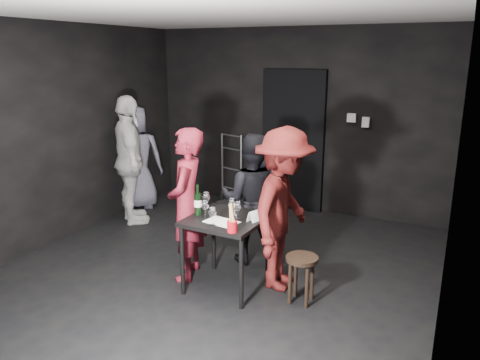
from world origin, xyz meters
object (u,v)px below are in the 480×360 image
at_px(woman_black, 252,200).
at_px(bystander_grey, 136,155).
at_px(stool, 302,267).
at_px(server_red, 186,199).
at_px(breadstick_cup, 232,218).
at_px(hand_truck, 231,190).
at_px(tasting_table, 226,227).
at_px(wine_bottle, 198,203).
at_px(man_maroon, 284,202).
at_px(bystander_cream, 129,149).

bearing_deg(woman_black, bystander_grey, -38.81).
xyz_separation_m(stool, woman_black, (-0.81, 0.65, 0.37)).
xyz_separation_m(server_red, breadstick_cup, (0.71, -0.36, 0.02)).
xyz_separation_m(hand_truck, tasting_table, (1.21, -2.51, 0.44)).
bearing_deg(breadstick_cup, tasting_table, 125.72).
relative_size(server_red, wine_bottle, 5.46).
bearing_deg(breadstick_cup, server_red, 153.04).
distance_m(hand_truck, wine_bottle, 2.79).
bearing_deg(wine_bottle, bystander_grey, 140.43).
xyz_separation_m(man_maroon, bystander_grey, (-2.90, 1.43, -0.07)).
bearing_deg(breadstick_cup, wine_bottle, 152.22).
bearing_deg(wine_bottle, breadstick_cup, -27.78).
relative_size(bystander_cream, breadstick_cup, 7.38).
distance_m(man_maroon, bystander_cream, 2.72).
distance_m(tasting_table, bystander_cream, 2.41).
relative_size(woman_black, bystander_cream, 0.69).
bearing_deg(server_red, stool, 71.12).
height_order(tasting_table, man_maroon, man_maroon).
bearing_deg(hand_truck, breadstick_cup, -47.98).
relative_size(bystander_grey, wine_bottle, 5.29).
height_order(tasting_table, breadstick_cup, breadstick_cup).
distance_m(hand_truck, man_maroon, 2.90).
height_order(hand_truck, wine_bottle, hand_truck).
bearing_deg(bystander_cream, breadstick_cup, -168.82).
distance_m(tasting_table, breadstick_cup, 0.44).
bearing_deg(tasting_table, woman_black, 92.59).
bearing_deg(stool, bystander_grey, 152.44).
xyz_separation_m(hand_truck, man_maroon, (1.71, -2.24, 0.70)).
distance_m(woman_black, bystander_grey, 2.58).
bearing_deg(breadstick_cup, hand_truck, 116.92).
bearing_deg(bystander_grey, bystander_cream, 84.99).
relative_size(server_red, breadstick_cup, 5.97).
xyz_separation_m(tasting_table, man_maroon, (0.50, 0.28, 0.25)).
bearing_deg(tasting_table, breadstick_cup, -54.28).
height_order(server_red, woman_black, server_red).
relative_size(bystander_grey, breadstick_cup, 5.78).
bearing_deg(breadstick_cup, bystander_grey, 142.51).
bearing_deg(woman_black, stool, 125.45).
distance_m(hand_truck, tasting_table, 2.83).
bearing_deg(wine_bottle, stool, 4.09).
xyz_separation_m(man_maroon, bystander_cream, (-2.58, 0.86, 0.16)).
xyz_separation_m(bystander_cream, wine_bottle, (1.78, -1.17, -0.19)).
bearing_deg(bystander_grey, wine_bottle, 105.64).
bearing_deg(woman_black, hand_truck, -72.79).
relative_size(server_red, woman_black, 1.17).
height_order(hand_truck, woman_black, woman_black).
distance_m(stool, server_red, 1.36).
height_order(stool, wine_bottle, wine_bottle).
height_order(tasting_table, server_red, server_red).
relative_size(stool, breadstick_cup, 1.63).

